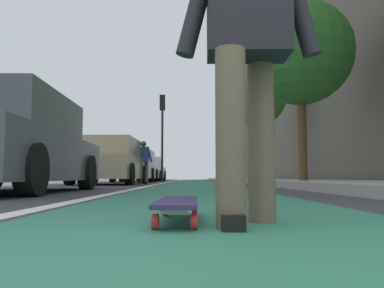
{
  "coord_description": "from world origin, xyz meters",
  "views": [
    {
      "loc": [
        -0.63,
        0.1,
        0.23
      ],
      "look_at": [
        10.32,
        0.07,
        1.15
      ],
      "focal_mm": 37.11,
      "sensor_mm": 36.0,
      "label": 1
    }
  ],
  "objects_px": {
    "parked_car_near": "(7,146)",
    "street_tree_far": "(257,96)",
    "skater_person": "(247,34)",
    "skateboard": "(178,204)",
    "street_tree_mid": "(300,54)",
    "parked_car_end": "(148,170)",
    "parked_car_mid": "(110,162)",
    "parked_car_far": "(136,167)",
    "traffic_light": "(162,122)",
    "pedestrian_distant": "(143,159)"
  },
  "relations": [
    {
      "from": "parked_car_near",
      "to": "parked_car_mid",
      "type": "xyz_separation_m",
      "value": [
        6.93,
        -0.15,
        0.01
      ]
    },
    {
      "from": "parked_car_near",
      "to": "street_tree_mid",
      "type": "relative_size",
      "value": 0.86
    },
    {
      "from": "parked_car_far",
      "to": "pedestrian_distant",
      "type": "xyz_separation_m",
      "value": [
        -5.03,
        -0.98,
        0.16
      ]
    },
    {
      "from": "skateboard",
      "to": "skater_person",
      "type": "height_order",
      "value": "skater_person"
    },
    {
      "from": "parked_car_near",
      "to": "traffic_light",
      "type": "bearing_deg",
      "value": -5.07
    },
    {
      "from": "parked_car_far",
      "to": "pedestrian_distant",
      "type": "relative_size",
      "value": 2.68
    },
    {
      "from": "street_tree_mid",
      "to": "traffic_light",
      "type": "bearing_deg",
      "value": 25.92
    },
    {
      "from": "street_tree_mid",
      "to": "street_tree_far",
      "type": "xyz_separation_m",
      "value": [
        7.58,
        -0.0,
        0.32
      ]
    },
    {
      "from": "street_tree_mid",
      "to": "street_tree_far",
      "type": "relative_size",
      "value": 0.95
    },
    {
      "from": "street_tree_far",
      "to": "pedestrian_distant",
      "type": "xyz_separation_m",
      "value": [
        -4.51,
        4.83,
        -3.21
      ]
    },
    {
      "from": "skater_person",
      "to": "parked_car_mid",
      "type": "height_order",
      "value": "skater_person"
    },
    {
      "from": "skater_person",
      "to": "parked_car_mid",
      "type": "distance_m",
      "value": 11.42
    },
    {
      "from": "traffic_light",
      "to": "street_tree_far",
      "type": "relative_size",
      "value": 0.82
    },
    {
      "from": "parked_car_far",
      "to": "parked_car_end",
      "type": "bearing_deg",
      "value": 0.58
    },
    {
      "from": "parked_car_near",
      "to": "pedestrian_distant",
      "type": "xyz_separation_m",
      "value": [
        8.13,
        -1.1,
        0.16
      ]
    },
    {
      "from": "street_tree_far",
      "to": "parked_car_end",
      "type": "bearing_deg",
      "value": 40.79
    },
    {
      "from": "parked_car_near",
      "to": "skater_person",
      "type": "bearing_deg",
      "value": -143.12
    },
    {
      "from": "parked_car_mid",
      "to": "street_tree_far",
      "type": "distance_m",
      "value": 8.79
    },
    {
      "from": "skateboard",
      "to": "street_tree_mid",
      "type": "distance_m",
      "value": 10.24
    },
    {
      "from": "skateboard",
      "to": "skater_person",
      "type": "bearing_deg",
      "value": -113.33
    },
    {
      "from": "skateboard",
      "to": "parked_car_mid",
      "type": "distance_m",
      "value": 11.2
    },
    {
      "from": "street_tree_far",
      "to": "parked_car_mid",
      "type": "bearing_deg",
      "value": 134.59
    },
    {
      "from": "street_tree_far",
      "to": "skateboard",
      "type": "bearing_deg",
      "value": 169.08
    },
    {
      "from": "skater_person",
      "to": "parked_car_mid",
      "type": "xyz_separation_m",
      "value": [
        11.03,
        2.93,
        -0.22
      ]
    },
    {
      "from": "skateboard",
      "to": "parked_car_far",
      "type": "bearing_deg",
      "value": 8.68
    },
    {
      "from": "parked_car_mid",
      "to": "traffic_light",
      "type": "height_order",
      "value": "traffic_light"
    },
    {
      "from": "parked_car_far",
      "to": "traffic_light",
      "type": "relative_size",
      "value": 0.9
    },
    {
      "from": "pedestrian_distant",
      "to": "parked_car_end",
      "type": "bearing_deg",
      "value": 5.27
    },
    {
      "from": "parked_car_mid",
      "to": "parked_car_far",
      "type": "relative_size",
      "value": 1.06
    },
    {
      "from": "street_tree_mid",
      "to": "pedestrian_distant",
      "type": "distance_m",
      "value": 6.41
    },
    {
      "from": "pedestrian_distant",
      "to": "street_tree_mid",
      "type": "bearing_deg",
      "value": -122.46
    },
    {
      "from": "traffic_light",
      "to": "street_tree_far",
      "type": "distance_m",
      "value": 5.13
    },
    {
      "from": "skater_person",
      "to": "traffic_light",
      "type": "bearing_deg",
      "value": 5.44
    },
    {
      "from": "parked_car_near",
      "to": "pedestrian_distant",
      "type": "distance_m",
      "value": 8.2
    },
    {
      "from": "parked_car_far",
      "to": "traffic_light",
      "type": "bearing_deg",
      "value": -39.28
    },
    {
      "from": "parked_car_far",
      "to": "pedestrian_distant",
      "type": "bearing_deg",
      "value": -168.98
    },
    {
      "from": "skateboard",
      "to": "street_tree_mid",
      "type": "relative_size",
      "value": 0.16
    },
    {
      "from": "parked_car_far",
      "to": "street_tree_far",
      "type": "distance_m",
      "value": 6.74
    },
    {
      "from": "skater_person",
      "to": "street_tree_far",
      "type": "bearing_deg",
      "value": -9.68
    },
    {
      "from": "parked_car_near",
      "to": "street_tree_mid",
      "type": "distance_m",
      "value": 8.37
    },
    {
      "from": "street_tree_far",
      "to": "skater_person",
      "type": "bearing_deg",
      "value": 170.32
    },
    {
      "from": "skateboard",
      "to": "skater_person",
      "type": "relative_size",
      "value": 0.51
    },
    {
      "from": "parked_car_near",
      "to": "street_tree_mid",
      "type": "xyz_separation_m",
      "value": [
        5.05,
        -5.93,
        3.05
      ]
    },
    {
      "from": "street_tree_mid",
      "to": "skater_person",
      "type": "bearing_deg",
      "value": 162.68
    },
    {
      "from": "skateboard",
      "to": "traffic_light",
      "type": "xyz_separation_m",
      "value": [
        18.55,
        1.44,
        3.03
      ]
    },
    {
      "from": "parked_car_mid",
      "to": "skater_person",
      "type": "bearing_deg",
      "value": -165.13
    },
    {
      "from": "parked_car_near",
      "to": "street_tree_far",
      "type": "bearing_deg",
      "value": -25.15
    },
    {
      "from": "skateboard",
      "to": "traffic_light",
      "type": "relative_size",
      "value": 0.19
    },
    {
      "from": "parked_car_near",
      "to": "parked_car_end",
      "type": "relative_size",
      "value": 0.99
    },
    {
      "from": "street_tree_far",
      "to": "parked_car_far",
      "type": "bearing_deg",
      "value": 84.83
    }
  ]
}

